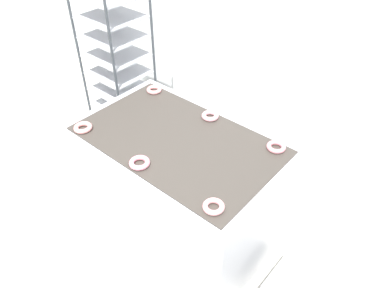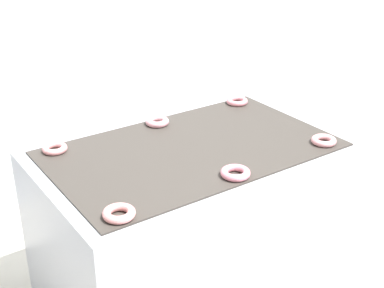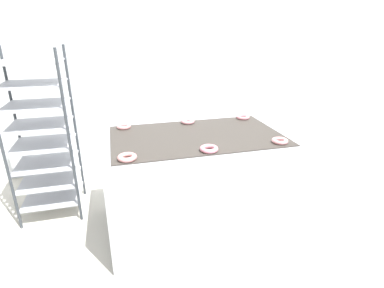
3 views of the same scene
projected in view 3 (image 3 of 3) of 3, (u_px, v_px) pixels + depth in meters
ground_plane at (224, 282)px, 2.09m from camera, size 14.00×14.00×0.00m
wall_back at (165, 52)px, 3.50m from camera, size 8.00×0.05×2.80m
fryer_machine at (196, 181)px, 2.59m from camera, size 1.49×0.94×0.85m
baking_rack_cart at (42, 135)px, 2.65m from camera, size 0.53×0.49×1.53m
glaze_bin at (305, 195)px, 2.87m from camera, size 0.34×0.35×0.33m
donut_near_left at (127, 157)px, 1.98m from camera, size 0.13×0.13×0.03m
donut_near_center at (209, 149)px, 2.12m from camera, size 0.13×0.13×0.03m
donut_near_right at (280, 141)px, 2.27m from camera, size 0.12×0.12×0.03m
donut_far_left at (124, 126)px, 2.60m from camera, size 0.12×0.12×0.03m
donut_far_center at (188, 121)px, 2.74m from camera, size 0.13×0.13×0.03m
donut_far_right at (243, 117)px, 2.88m from camera, size 0.13×0.13×0.03m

